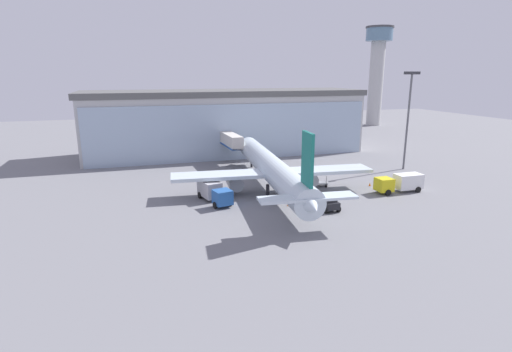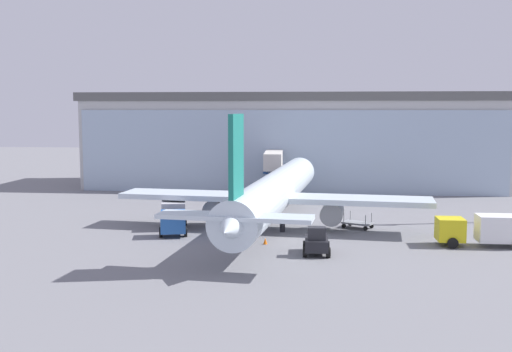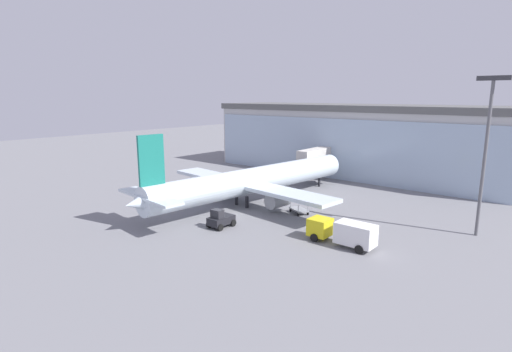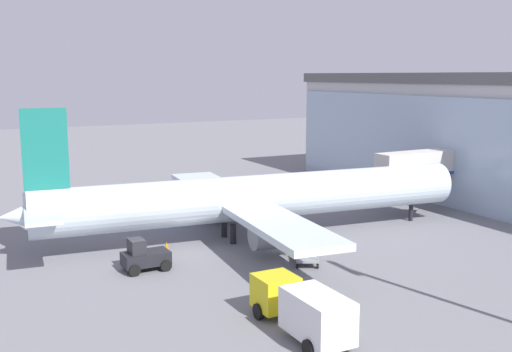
# 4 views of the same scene
# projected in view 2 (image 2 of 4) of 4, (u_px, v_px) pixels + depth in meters

# --- Properties ---
(ground) EXTENTS (240.00, 240.00, 0.00)m
(ground) POSITION_uv_depth(u_px,v_px,m) (279.00, 240.00, 52.53)
(ground) COLOR slate
(terminal_building) EXTENTS (60.42, 17.53, 13.73)m
(terminal_building) POSITION_uv_depth(u_px,v_px,m) (292.00, 140.00, 88.65)
(terminal_building) COLOR #B3B3B3
(terminal_building) RESTS_ON ground
(jet_bridge) EXTENTS (2.51, 12.18, 5.99)m
(jet_bridge) POSITION_uv_depth(u_px,v_px,m) (274.00, 161.00, 78.48)
(jet_bridge) COLOR beige
(jet_bridge) RESTS_ON ground
(airplane) EXTENTS (29.93, 40.10, 11.14)m
(airplane) POSITION_uv_depth(u_px,v_px,m) (275.00, 193.00, 58.00)
(airplane) COLOR silver
(airplane) RESTS_ON ground
(catering_truck) EXTENTS (3.73, 7.60, 2.65)m
(catering_truck) POSITION_uv_depth(u_px,v_px,m) (174.00, 215.00, 56.55)
(catering_truck) COLOR #2659A5
(catering_truck) RESTS_ON ground
(fuel_truck) EXTENTS (7.32, 2.56, 2.65)m
(fuel_truck) POSITION_uv_depth(u_px,v_px,m) (485.00, 229.00, 50.07)
(fuel_truck) COLOR yellow
(fuel_truck) RESTS_ON ground
(baggage_cart) EXTENTS (3.22, 2.75, 1.50)m
(baggage_cart) POSITION_uv_depth(u_px,v_px,m) (358.00, 223.00, 57.74)
(baggage_cart) COLOR gray
(baggage_cart) RESTS_ON ground
(pushback_tug) EXTENTS (2.16, 3.21, 2.30)m
(pushback_tug) POSITION_uv_depth(u_px,v_px,m) (316.00, 242.00, 47.37)
(pushback_tug) COLOR black
(pushback_tug) RESTS_ON ground
(safety_cone_nose) EXTENTS (0.36, 0.36, 0.55)m
(safety_cone_nose) POSITION_uv_depth(u_px,v_px,m) (265.00, 241.00, 50.96)
(safety_cone_nose) COLOR orange
(safety_cone_nose) RESTS_ON ground
(safety_cone_wingtip) EXTENTS (0.36, 0.36, 0.55)m
(safety_cone_wingtip) POSITION_uv_depth(u_px,v_px,m) (444.00, 232.00, 54.60)
(safety_cone_wingtip) COLOR orange
(safety_cone_wingtip) RESTS_ON ground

